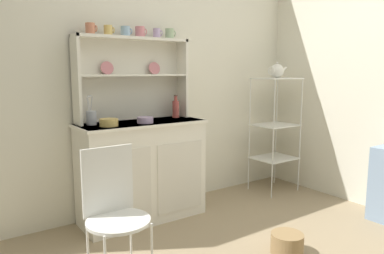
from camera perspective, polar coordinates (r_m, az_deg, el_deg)
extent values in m
cube|color=silver|center=(3.43, -5.83, 8.23)|extent=(3.84, 0.05, 2.50)
cube|color=white|center=(3.19, -7.80, -6.81)|extent=(1.05, 0.42, 0.85)
cube|color=silver|center=(2.91, -10.32, -9.27)|extent=(0.44, 0.01, 0.60)
cube|color=silver|center=(3.15, -1.85, -7.77)|extent=(0.44, 0.01, 0.60)
cube|color=white|center=(3.11, -7.96, 0.57)|extent=(1.08, 0.45, 0.02)
cube|color=silver|center=(3.26, -9.71, 7.38)|extent=(1.01, 0.02, 0.71)
cube|color=white|center=(3.00, -17.65, 6.99)|extent=(0.02, 0.18, 0.71)
cube|color=white|center=(3.43, -1.58, 7.56)|extent=(0.02, 0.18, 0.71)
cube|color=white|center=(3.18, -9.10, 8.00)|extent=(0.97, 0.16, 0.02)
cube|color=white|center=(3.19, -9.24, 13.51)|extent=(1.01, 0.18, 0.02)
cylinder|color=#D17A84|center=(3.13, -13.13, 8.97)|extent=(0.11, 0.03, 0.11)
cylinder|color=#D17A84|center=(3.32, -5.90, 9.13)|extent=(0.11, 0.03, 0.11)
cylinder|color=silver|center=(3.71, 12.58, -1.94)|extent=(0.01, 0.01, 1.21)
cylinder|color=silver|center=(4.02, 16.56, -1.28)|extent=(0.01, 0.01, 1.21)
cylinder|color=silver|center=(3.94, 8.96, -1.21)|extent=(0.01, 0.01, 1.21)
cylinder|color=silver|center=(4.23, 12.98, -0.64)|extent=(0.01, 0.01, 1.21)
cube|color=silver|center=(3.91, 13.09, 7.41)|extent=(0.43, 0.36, 0.01)
cube|color=silver|center=(3.95, 12.85, 0.31)|extent=(0.43, 0.36, 0.01)
cube|color=silver|center=(4.02, 12.68, -4.72)|extent=(0.43, 0.36, 0.01)
cylinder|color=white|center=(2.40, -9.50, -17.47)|extent=(0.01, 0.01, 0.45)
cylinder|color=white|center=(2.14, -11.42, -14.21)|extent=(0.36, 0.36, 0.02)
cube|color=white|center=(2.19, -13.01, -8.15)|extent=(0.31, 0.02, 0.40)
cylinder|color=#93754C|center=(2.79, 14.63, -17.18)|extent=(0.23, 0.23, 0.14)
cylinder|color=#C67556|center=(3.06, -15.62, 14.58)|extent=(0.07, 0.07, 0.09)
torus|color=#C67556|center=(3.08, -14.78, 14.66)|extent=(0.01, 0.05, 0.05)
cylinder|color=#DBB760|center=(3.11, -12.98, 14.50)|extent=(0.07, 0.07, 0.08)
torus|color=#DBB760|center=(3.13, -12.21, 14.57)|extent=(0.01, 0.05, 0.05)
cylinder|color=#8EB2D1|center=(3.17, -10.36, 14.48)|extent=(0.08, 0.08, 0.08)
torus|color=#8EB2D1|center=(3.19, -9.53, 14.54)|extent=(0.01, 0.05, 0.05)
cylinder|color=#D17A84|center=(3.23, -8.13, 14.49)|extent=(0.08, 0.08, 0.09)
torus|color=#D17A84|center=(3.25, -7.31, 14.55)|extent=(0.01, 0.05, 0.05)
cylinder|color=#B79ECC|center=(3.31, -5.53, 14.36)|extent=(0.07, 0.07, 0.08)
torus|color=#B79ECC|center=(3.33, -4.87, 14.41)|extent=(0.01, 0.05, 0.05)
cylinder|color=#9EB78E|center=(3.37, -3.54, 14.33)|extent=(0.08, 0.08, 0.09)
torus|color=#9EB78E|center=(3.40, -2.83, 14.37)|extent=(0.01, 0.05, 0.05)
cylinder|color=#DBB760|center=(2.90, -12.86, 0.69)|extent=(0.14, 0.14, 0.06)
cylinder|color=#B79ECC|center=(3.04, -7.32, 1.09)|extent=(0.14, 0.14, 0.05)
cylinder|color=#B74C47|center=(3.36, -2.56, 2.79)|extent=(0.06, 0.06, 0.15)
cylinder|color=#B74C47|center=(3.36, -2.57, 4.46)|extent=(0.03, 0.03, 0.04)
cylinder|color=#4C382D|center=(3.35, -2.57, 4.93)|extent=(0.03, 0.03, 0.01)
cylinder|color=#B2B7C6|center=(3.01, -15.44, 1.37)|extent=(0.08, 0.08, 0.11)
cylinder|color=silver|center=(2.98, -15.72, 2.77)|extent=(0.02, 0.02, 0.17)
ellipsoid|color=silver|center=(2.97, -15.79, 4.56)|extent=(0.02, 0.01, 0.01)
cylinder|color=silver|center=(2.99, -15.90, 2.82)|extent=(0.01, 0.04, 0.18)
ellipsoid|color=silver|center=(2.98, -15.97, 4.65)|extent=(0.02, 0.01, 0.01)
cylinder|color=silver|center=(3.03, -15.53, 2.92)|extent=(0.03, 0.02, 0.18)
ellipsoid|color=silver|center=(3.02, -15.60, 4.75)|extent=(0.02, 0.01, 0.01)
sphere|color=white|center=(3.91, 13.13, 8.54)|extent=(0.14, 0.14, 0.14)
sphere|color=silver|center=(3.91, 13.17, 9.72)|extent=(0.02, 0.02, 0.02)
cylinder|color=white|center=(3.99, 14.12, 8.65)|extent=(0.09, 0.02, 0.07)
torus|color=white|center=(3.85, 12.29, 8.56)|extent=(0.01, 0.09, 0.09)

